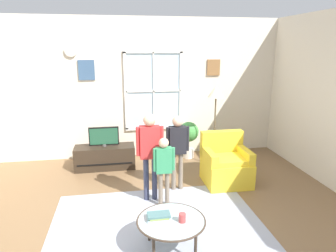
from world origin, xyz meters
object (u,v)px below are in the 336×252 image
(person_green_shirt, at_px, (164,164))
(potted_plant_by_window, at_px, (189,134))
(book_stack, at_px, (159,216))
(floor_lamp, at_px, (216,100))
(person_red_shirt, at_px, (150,147))
(cup, at_px, (182,218))
(television, at_px, (104,136))
(coffee_table, at_px, (171,222))
(person_black_shirt, at_px, (177,144))
(armchair, at_px, (226,165))
(remote_near_books, at_px, (163,214))
(tv_stand, at_px, (105,157))

(person_green_shirt, height_order, potted_plant_by_window, person_green_shirt)
(book_stack, distance_m, floor_lamp, 2.97)
(person_red_shirt, distance_m, potted_plant_by_window, 2.02)
(cup, height_order, person_green_shirt, person_green_shirt)
(television, distance_m, book_stack, 2.74)
(coffee_table, distance_m, book_stack, 0.15)
(person_black_shirt, distance_m, floor_lamp, 1.43)
(armchair, distance_m, potted_plant_by_window, 1.37)
(book_stack, bearing_deg, person_green_shirt, 77.75)
(cup, xyz_separation_m, remote_near_books, (-0.19, 0.18, -0.04))
(television, xyz_separation_m, coffee_table, (0.84, -2.69, -0.27))
(person_black_shirt, bearing_deg, book_stack, -109.09)
(person_black_shirt, bearing_deg, cup, -99.40)
(coffee_table, relative_size, remote_near_books, 5.73)
(armchair, xyz_separation_m, person_red_shirt, (-1.37, -0.40, 0.54))
(person_red_shirt, height_order, person_green_shirt, person_red_shirt)
(remote_near_books, height_order, person_red_shirt, person_red_shirt)
(person_green_shirt, bearing_deg, cup, -88.09)
(tv_stand, relative_size, armchair, 1.33)
(person_red_shirt, bearing_deg, book_stack, -91.86)
(book_stack, relative_size, floor_lamp, 0.17)
(cup, xyz_separation_m, floor_lamp, (1.20, 2.54, 0.89))
(potted_plant_by_window, height_order, floor_lamp, floor_lamp)
(tv_stand, height_order, book_stack, book_stack)
(cup, xyz_separation_m, person_red_shirt, (-0.21, 1.33, 0.41))
(person_black_shirt, xyz_separation_m, person_red_shirt, (-0.48, -0.28, 0.07))
(tv_stand, relative_size, potted_plant_by_window, 1.47)
(coffee_table, bearing_deg, person_black_shirt, 76.12)
(tv_stand, distance_m, person_black_shirt, 1.77)
(tv_stand, relative_size, coffee_table, 1.44)
(person_black_shirt, distance_m, person_red_shirt, 0.56)
(person_red_shirt, bearing_deg, person_black_shirt, 29.98)
(person_red_shirt, xyz_separation_m, potted_plant_by_window, (1.02, 1.71, -0.34))
(person_red_shirt, bearing_deg, coffee_table, -85.67)
(coffee_table, relative_size, book_stack, 2.92)
(television, distance_m, person_black_shirt, 1.68)
(person_black_shirt, height_order, floor_lamp, floor_lamp)
(remote_near_books, relative_size, person_red_shirt, 0.10)
(book_stack, xyz_separation_m, person_red_shirt, (0.04, 1.22, 0.43))
(coffee_table, height_order, book_stack, book_stack)
(remote_near_books, distance_m, potted_plant_by_window, 3.03)
(book_stack, xyz_separation_m, remote_near_books, (0.06, 0.07, -0.02))
(potted_plant_by_window, bearing_deg, person_black_shirt, -110.50)
(person_red_shirt, bearing_deg, armchair, 16.33)
(tv_stand, relative_size, floor_lamp, 0.72)
(armchair, height_order, cup, armchair)
(cup, bearing_deg, tv_stand, 109.09)
(armchair, height_order, floor_lamp, floor_lamp)
(armchair, height_order, person_black_shirt, person_black_shirt)
(person_green_shirt, distance_m, floor_lamp, 2.01)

